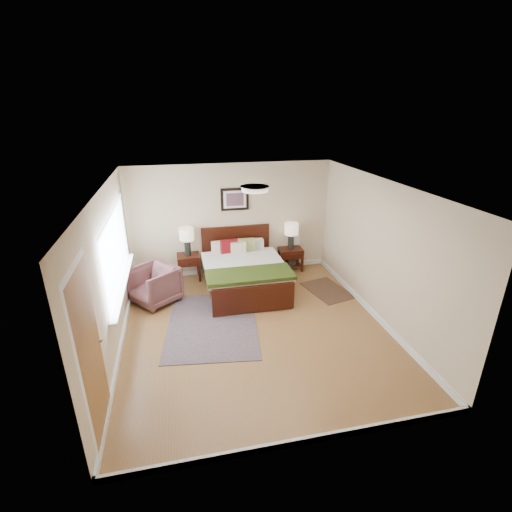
# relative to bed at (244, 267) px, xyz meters

# --- Properties ---
(floor) EXTENTS (5.00, 5.00, 0.00)m
(floor) POSITION_rel_bed_xyz_m (-0.09, -1.51, -0.50)
(floor) COLOR #905F37
(floor) RESTS_ON ground
(back_wall) EXTENTS (4.50, 0.04, 2.50)m
(back_wall) POSITION_rel_bed_xyz_m (-0.09, 0.99, 0.75)
(back_wall) COLOR #C5AE8F
(back_wall) RESTS_ON ground
(front_wall) EXTENTS (4.50, 0.04, 2.50)m
(front_wall) POSITION_rel_bed_xyz_m (-0.09, -4.01, 0.75)
(front_wall) COLOR #C5AE8F
(front_wall) RESTS_ON ground
(left_wall) EXTENTS (0.04, 5.00, 2.50)m
(left_wall) POSITION_rel_bed_xyz_m (-2.34, -1.51, 0.75)
(left_wall) COLOR #C5AE8F
(left_wall) RESTS_ON ground
(right_wall) EXTENTS (0.04, 5.00, 2.50)m
(right_wall) POSITION_rel_bed_xyz_m (2.16, -1.51, 0.75)
(right_wall) COLOR #C5AE8F
(right_wall) RESTS_ON ground
(ceiling) EXTENTS (4.50, 5.00, 0.02)m
(ceiling) POSITION_rel_bed_xyz_m (-0.09, -1.51, 2.00)
(ceiling) COLOR white
(ceiling) RESTS_ON back_wall
(window) EXTENTS (0.11, 2.72, 1.32)m
(window) POSITION_rel_bed_xyz_m (-2.28, -0.81, 0.87)
(window) COLOR silver
(window) RESTS_ON left_wall
(door) EXTENTS (0.06, 1.00, 2.18)m
(door) POSITION_rel_bed_xyz_m (-2.32, -3.26, 0.57)
(door) COLOR silver
(door) RESTS_ON ground
(ceil_fixture) EXTENTS (0.44, 0.44, 0.08)m
(ceil_fixture) POSITION_rel_bed_xyz_m (-0.09, -1.51, 1.96)
(ceil_fixture) COLOR white
(ceil_fixture) RESTS_ON ceiling
(bed) EXTENTS (1.67, 2.02, 1.09)m
(bed) POSITION_rel_bed_xyz_m (0.00, 0.00, 0.00)
(bed) COLOR #351308
(bed) RESTS_ON ground
(wall_art) EXTENTS (0.62, 0.05, 0.50)m
(wall_art) POSITION_rel_bed_xyz_m (0.00, 0.96, 1.22)
(wall_art) COLOR black
(wall_art) RESTS_ON back_wall
(nightstand_left) EXTENTS (0.48, 0.44, 0.58)m
(nightstand_left) POSITION_rel_bed_xyz_m (-1.10, 0.74, -0.05)
(nightstand_left) COLOR #351308
(nightstand_left) RESTS_ON ground
(nightstand_right) EXTENTS (0.54, 0.40, 0.53)m
(nightstand_right) POSITION_rel_bed_xyz_m (1.26, 0.75, -0.17)
(nightstand_right) COLOR #351308
(nightstand_right) RESTS_ON ground
(lamp_left) EXTENTS (0.31, 0.31, 0.61)m
(lamp_left) POSITION_rel_bed_xyz_m (-1.10, 0.76, 0.50)
(lamp_left) COLOR black
(lamp_left) RESTS_ON nightstand_left
(lamp_right) EXTENTS (0.31, 0.31, 0.61)m
(lamp_right) POSITION_rel_bed_xyz_m (1.26, 0.76, 0.45)
(lamp_right) COLOR black
(lamp_right) RESTS_ON nightstand_right
(armchair) EXTENTS (1.13, 1.13, 0.74)m
(armchair) POSITION_rel_bed_xyz_m (-1.81, -0.17, -0.13)
(armchair) COLOR brown
(armchair) RESTS_ON ground
(rug_persian) EXTENTS (1.83, 2.39, 0.01)m
(rug_persian) POSITION_rel_bed_xyz_m (-0.81, -1.22, -0.50)
(rug_persian) COLOR #0B183B
(rug_persian) RESTS_ON ground
(rug_navy) EXTENTS (0.95, 1.22, 0.01)m
(rug_navy) POSITION_rel_bed_xyz_m (1.71, -0.45, -0.50)
(rug_navy) COLOR black
(rug_navy) RESTS_ON ground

